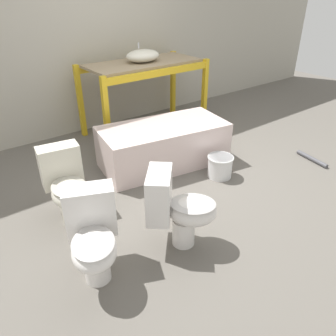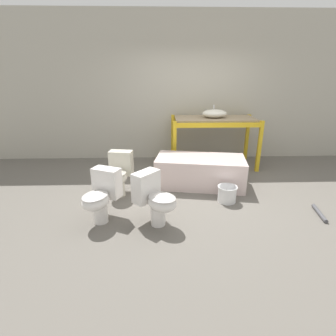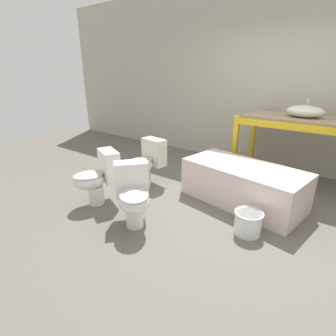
{
  "view_description": "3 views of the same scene",
  "coord_description": "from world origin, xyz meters",
  "px_view_note": "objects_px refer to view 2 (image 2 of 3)",
  "views": [
    {
      "loc": [
        -2.15,
        -2.76,
        2.04
      ],
      "look_at": [
        -0.46,
        -0.54,
        0.46
      ],
      "focal_mm": 35.0,
      "sensor_mm": 36.0,
      "label": 1
    },
    {
      "loc": [
        -0.65,
        -4.16,
        1.96
      ],
      "look_at": [
        -0.53,
        -0.57,
        0.64
      ],
      "focal_mm": 28.0,
      "sensor_mm": 36.0,
      "label": 2
    },
    {
      "loc": [
        1.19,
        -2.93,
        1.71
      ],
      "look_at": [
        -0.72,
        -0.37,
        0.51
      ],
      "focal_mm": 28.0,
      "sensor_mm": 36.0,
      "label": 3
    }
  ],
  "objects_px": {
    "bucket_white": "(227,193)",
    "toilet_near": "(155,197)",
    "toilet_extra": "(119,173)",
    "toilet_far": "(101,195)",
    "sink_basin": "(214,114)",
    "bathtub_main": "(200,169)"
  },
  "relations": [
    {
      "from": "sink_basin",
      "to": "toilet_far",
      "type": "relative_size",
      "value": 0.71
    },
    {
      "from": "bathtub_main",
      "to": "toilet_near",
      "type": "xyz_separation_m",
      "value": [
        -0.8,
        -1.28,
        0.09
      ]
    },
    {
      "from": "bathtub_main",
      "to": "toilet_near",
      "type": "distance_m",
      "value": 1.51
    },
    {
      "from": "bathtub_main",
      "to": "toilet_extra",
      "type": "bearing_deg",
      "value": -156.67
    },
    {
      "from": "sink_basin",
      "to": "bathtub_main",
      "type": "bearing_deg",
      "value": -111.87
    },
    {
      "from": "bucket_white",
      "to": "toilet_near",
      "type": "bearing_deg",
      "value": -152.0
    },
    {
      "from": "sink_basin",
      "to": "toilet_near",
      "type": "xyz_separation_m",
      "value": [
        -1.22,
        -2.33,
        -0.75
      ]
    },
    {
      "from": "sink_basin",
      "to": "toilet_far",
      "type": "xyz_separation_m",
      "value": [
        -1.95,
        -2.22,
        -0.75
      ]
    },
    {
      "from": "toilet_far",
      "to": "bucket_white",
      "type": "relative_size",
      "value": 2.33
    },
    {
      "from": "sink_basin",
      "to": "bathtub_main",
      "type": "xyz_separation_m",
      "value": [
        -0.42,
        -1.05,
        -0.84
      ]
    },
    {
      "from": "sink_basin",
      "to": "toilet_extra",
      "type": "relative_size",
      "value": 0.71
    },
    {
      "from": "sink_basin",
      "to": "toilet_near",
      "type": "height_order",
      "value": "sink_basin"
    },
    {
      "from": "sink_basin",
      "to": "bucket_white",
      "type": "relative_size",
      "value": 1.66
    },
    {
      "from": "sink_basin",
      "to": "bucket_white",
      "type": "bearing_deg",
      "value": -92.67
    },
    {
      "from": "sink_basin",
      "to": "bathtub_main",
      "type": "distance_m",
      "value": 1.41
    },
    {
      "from": "toilet_far",
      "to": "toilet_extra",
      "type": "bearing_deg",
      "value": 105.04
    },
    {
      "from": "toilet_near",
      "to": "toilet_far",
      "type": "height_order",
      "value": "same"
    },
    {
      "from": "toilet_near",
      "to": "toilet_extra",
      "type": "height_order",
      "value": "same"
    },
    {
      "from": "toilet_near",
      "to": "toilet_extra",
      "type": "distance_m",
      "value": 1.11
    },
    {
      "from": "toilet_extra",
      "to": "bathtub_main",
      "type": "bearing_deg",
      "value": 22.49
    },
    {
      "from": "toilet_near",
      "to": "bucket_white",
      "type": "bearing_deg",
      "value": -20.65
    },
    {
      "from": "toilet_extra",
      "to": "bucket_white",
      "type": "relative_size",
      "value": 2.33
    }
  ]
}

